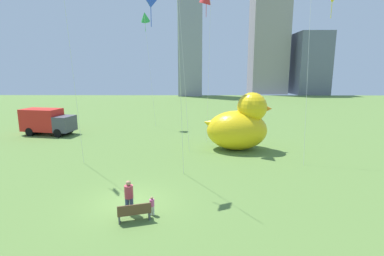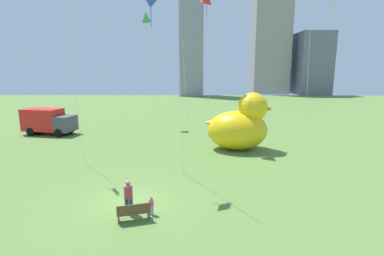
# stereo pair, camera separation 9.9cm
# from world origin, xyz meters

# --- Properties ---
(ground_plane) EXTENTS (140.00, 140.00, 0.00)m
(ground_plane) POSITION_xyz_m (0.00, 0.00, 0.00)
(ground_plane) COLOR #5D803B
(park_bench) EXTENTS (1.61, 0.88, 0.90)m
(park_bench) POSITION_xyz_m (0.68, -1.97, 0.47)
(park_bench) COLOR brown
(park_bench) RESTS_ON ground
(person_adult) EXTENTS (0.42, 0.42, 1.72)m
(person_adult) POSITION_xyz_m (0.28, -1.22, 0.95)
(person_adult) COLOR #38476B
(person_adult) RESTS_ON ground
(person_child) EXTENTS (0.23, 0.23, 0.95)m
(person_child) POSITION_xyz_m (1.41, -1.33, 0.52)
(person_child) COLOR silver
(person_child) RESTS_ON ground
(giant_inflatable_duck) EXTENTS (6.17, 3.96, 5.12)m
(giant_inflatable_duck) POSITION_xyz_m (7.43, 10.92, 2.18)
(giant_inflatable_duck) COLOR yellow
(giant_inflatable_duck) RESTS_ON ground
(box_truck) EXTENTS (5.89, 3.24, 2.85)m
(box_truck) POSITION_xyz_m (-12.86, 16.82, 1.44)
(box_truck) COLOR red
(box_truck) RESTS_ON ground
(city_skyline) EXTENTS (43.92, 17.40, 37.82)m
(city_skyline) POSITION_xyz_m (22.96, 75.50, 16.63)
(city_skyline) COLOR gray
(city_skyline) RESTS_ON ground
(kite_yellow) EXTENTS (2.06, 2.46, 12.96)m
(kite_yellow) POSITION_xyz_m (13.04, 7.45, 11.73)
(kite_yellow) COLOR silver
(kite_yellow) RESTS_ON ground
(kite_blue) EXTENTS (2.16, 3.34, 11.75)m
(kite_blue) POSITION_xyz_m (1.12, 2.94, 10.61)
(kite_blue) COLOR silver
(kite_blue) RESTS_ON ground
(kite_green) EXTENTS (1.57, 1.76, 14.07)m
(kite_green) POSITION_xyz_m (-2.57, 22.09, 13.29)
(kite_green) COLOR silver
(kite_green) RESTS_ON ground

